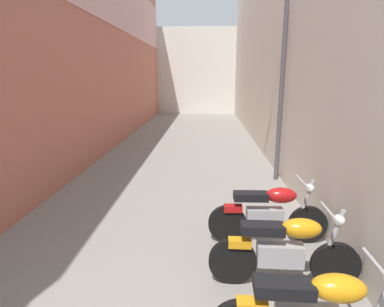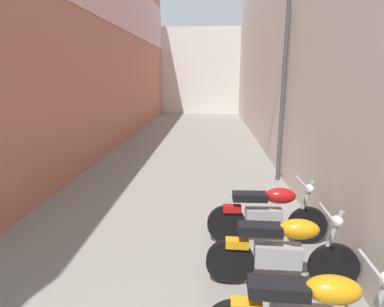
% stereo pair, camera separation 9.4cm
% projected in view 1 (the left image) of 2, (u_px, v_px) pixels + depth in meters
% --- Properties ---
extents(ground_plane, '(39.06, 39.06, 0.00)m').
position_uv_depth(ground_plane, '(181.00, 167.00, 9.20)').
color(ground_plane, gray).
extents(building_left, '(0.45, 23.06, 7.66)m').
position_uv_depth(building_left, '(97.00, 34.00, 10.32)').
color(building_left, '#B76651').
rests_on(building_left, ground).
extents(building_right, '(0.45, 23.06, 7.51)m').
position_uv_depth(building_right, '(274.00, 37.00, 10.13)').
color(building_right, beige).
rests_on(building_right, ground).
extents(building_far_end, '(8.29, 2.00, 5.70)m').
position_uv_depth(building_far_end, '(197.00, 71.00, 22.63)').
color(building_far_end, beige).
rests_on(building_far_end, ground).
extents(motorcycle_fourth, '(1.85, 0.58, 1.04)m').
position_uv_depth(motorcycle_fourth, '(285.00, 249.00, 3.92)').
color(motorcycle_fourth, black).
rests_on(motorcycle_fourth, ground).
extents(motorcycle_fifth, '(1.85, 0.58, 1.04)m').
position_uv_depth(motorcycle_fifth, '(269.00, 212.00, 4.97)').
color(motorcycle_fifth, black).
rests_on(motorcycle_fifth, ground).
extents(street_lamp, '(0.79, 0.18, 4.70)m').
position_uv_depth(street_lamp, '(279.00, 67.00, 7.50)').
color(street_lamp, '#47474C').
rests_on(street_lamp, ground).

